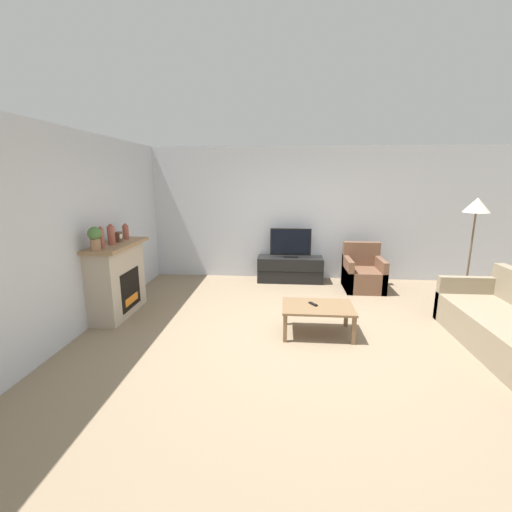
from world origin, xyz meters
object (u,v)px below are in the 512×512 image
(potted_plant, at_px, (95,237))
(tv, at_px, (291,244))
(mantel_vase_centre_left, at_px, (111,235))
(fireplace, at_px, (117,279))
(floor_lamp, at_px, (476,212))
(mantel_vase_left, at_px, (101,238))
(mantel_clock, at_px, (119,237))
(armchair, at_px, (363,274))
(remote, at_px, (313,304))
(mantel_vase_right, at_px, (126,232))
(tv_stand, at_px, (290,269))
(coffee_table, at_px, (318,309))

(potted_plant, bearing_deg, tv, 43.42)
(mantel_vase_centre_left, bearing_deg, fireplace, 100.32)
(mantel_vase_centre_left, bearing_deg, floor_lamp, 7.10)
(mantel_vase_left, distance_m, mantel_clock, 0.50)
(armchair, height_order, floor_lamp, floor_lamp)
(remote, bearing_deg, mantel_vase_centre_left, 139.52)
(mantel_vase_right, distance_m, potted_plant, 0.90)
(mantel_vase_right, xyz_separation_m, armchair, (4.03, 1.21, -0.96))
(floor_lamp, bearing_deg, mantel_vase_right, -177.79)
(tv_stand, bearing_deg, mantel_vase_right, -148.64)
(mantel_clock, relative_size, tv, 0.18)
(potted_plant, distance_m, tv, 3.69)
(mantel_vase_right, xyz_separation_m, tv, (2.65, 1.61, -0.46))
(mantel_clock, distance_m, coffee_table, 3.15)
(mantel_vase_centre_left, xyz_separation_m, tv_stand, (2.65, 2.08, -1.01))
(fireplace, distance_m, armchair, 4.35)
(floor_lamp, bearing_deg, tv, 152.79)
(mantel_clock, xyz_separation_m, potted_plant, (-0.00, -0.65, 0.11))
(floor_lamp, bearing_deg, tv_stand, 152.76)
(tv, height_order, coffee_table, tv)
(mantel_vase_centre_left, relative_size, tv, 0.37)
(coffee_table, bearing_deg, tv_stand, 97.69)
(tv_stand, xyz_separation_m, coffee_table, (0.33, -2.44, 0.10))
(fireplace, distance_m, remote, 2.97)
(mantel_vase_centre_left, height_order, coffee_table, mantel_vase_centre_left)
(fireplace, height_order, floor_lamp, floor_lamp)
(tv, xyz_separation_m, coffee_table, (0.33, -2.44, -0.43))
(tv, bearing_deg, tv_stand, 90.00)
(mantel_vase_left, relative_size, tv_stand, 0.23)
(potted_plant, bearing_deg, mantel_vase_left, 90.00)
(mantel_vase_centre_left, bearing_deg, potted_plant, -90.00)
(mantel_clock, distance_m, tv, 3.26)
(fireplace, height_order, armchair, fireplace)
(mantel_vase_right, bearing_deg, floor_lamp, 2.21)
(fireplace, xyz_separation_m, remote, (2.94, -0.42, -0.16))
(mantel_vase_left, distance_m, mantel_vase_right, 0.74)
(mantel_vase_left, distance_m, tv, 3.58)
(mantel_vase_left, relative_size, coffee_table, 0.32)
(floor_lamp, bearing_deg, fireplace, -173.90)
(fireplace, distance_m, potted_plant, 0.90)
(mantel_vase_centre_left, height_order, tv_stand, mantel_vase_centre_left)
(tv, height_order, armchair, tv)
(mantel_vase_right, relative_size, mantel_clock, 1.68)
(coffee_table, bearing_deg, mantel_clock, 168.94)
(mantel_clock, bearing_deg, fireplace, -98.12)
(mantel_clock, relative_size, floor_lamp, 0.08)
(potted_plant, distance_m, floor_lamp, 5.50)
(potted_plant, height_order, tv_stand, potted_plant)
(tv_stand, relative_size, coffee_table, 1.39)
(mantel_vase_centre_left, height_order, floor_lamp, floor_lamp)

